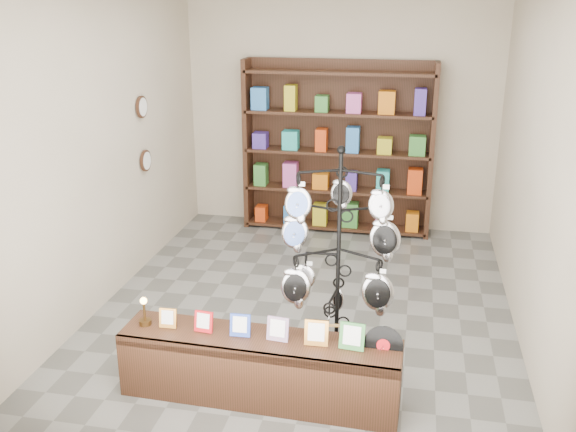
% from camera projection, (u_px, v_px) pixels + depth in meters
% --- Properties ---
extents(ground, '(5.00, 5.00, 0.00)m').
position_uv_depth(ground, '(306.00, 305.00, 6.44)').
color(ground, slate).
rests_on(ground, ground).
extents(room_envelope, '(5.00, 5.00, 5.00)m').
position_uv_depth(room_envelope, '(308.00, 123.00, 5.83)').
color(room_envelope, beige).
rests_on(room_envelope, ground).
extents(display_tree, '(0.98, 0.86, 1.92)m').
position_uv_depth(display_tree, '(339.00, 250.00, 4.90)').
color(display_tree, black).
rests_on(display_tree, ground).
extents(front_shelf, '(2.14, 0.50, 0.75)m').
position_uv_depth(front_shelf, '(260.00, 368.00, 4.88)').
color(front_shelf, black).
rests_on(front_shelf, ground).
extents(back_shelving, '(2.42, 0.36, 2.20)m').
position_uv_depth(back_shelving, '(337.00, 153.00, 8.23)').
color(back_shelving, black).
rests_on(back_shelving, ground).
extents(wall_clocks, '(0.03, 0.24, 0.84)m').
position_uv_depth(wall_clocks, '(144.00, 134.00, 7.06)').
color(wall_clocks, black).
rests_on(wall_clocks, ground).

